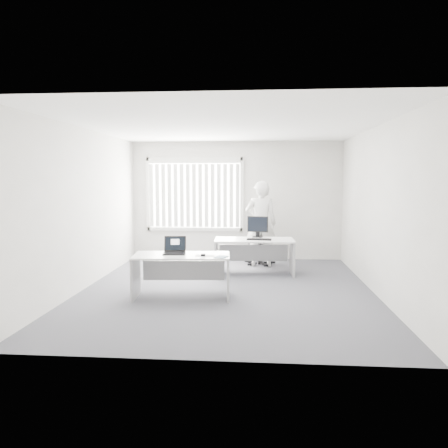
# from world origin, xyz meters

# --- Properties ---
(ground) EXTENTS (6.00, 6.00, 0.00)m
(ground) POSITION_xyz_m (0.00, 0.00, 0.00)
(ground) COLOR #56575E
(ground) RESTS_ON ground
(wall_back) EXTENTS (5.00, 0.02, 2.80)m
(wall_back) POSITION_xyz_m (0.00, 3.00, 1.40)
(wall_back) COLOR silver
(wall_back) RESTS_ON ground
(wall_front) EXTENTS (5.00, 0.02, 2.80)m
(wall_front) POSITION_xyz_m (0.00, -3.00, 1.40)
(wall_front) COLOR silver
(wall_front) RESTS_ON ground
(wall_left) EXTENTS (0.02, 6.00, 2.80)m
(wall_left) POSITION_xyz_m (-2.50, 0.00, 1.40)
(wall_left) COLOR silver
(wall_left) RESTS_ON ground
(wall_right) EXTENTS (0.02, 6.00, 2.80)m
(wall_right) POSITION_xyz_m (2.50, 0.00, 1.40)
(wall_right) COLOR silver
(wall_right) RESTS_ON ground
(ceiling) EXTENTS (5.00, 6.00, 0.02)m
(ceiling) POSITION_xyz_m (0.00, 0.00, 2.80)
(ceiling) COLOR white
(ceiling) RESTS_ON wall_back
(window) EXTENTS (2.32, 0.06, 1.76)m
(window) POSITION_xyz_m (-1.00, 2.96, 1.55)
(window) COLOR silver
(window) RESTS_ON wall_back
(blinds) EXTENTS (2.20, 0.10, 1.50)m
(blinds) POSITION_xyz_m (-1.00, 2.90, 1.52)
(blinds) COLOR silver
(blinds) RESTS_ON wall_back
(desk_near) EXTENTS (1.59, 0.84, 0.70)m
(desk_near) POSITION_xyz_m (-0.70, -0.55, 0.51)
(desk_near) COLOR white
(desk_near) RESTS_ON ground
(desk_far) EXTENTS (1.60, 0.80, 0.72)m
(desk_far) POSITION_xyz_m (0.45, 1.26, 0.52)
(desk_far) COLOR white
(desk_far) RESTS_ON ground
(office_chair) EXTENTS (0.68, 0.68, 1.03)m
(office_chair) POSITION_xyz_m (0.56, 2.35, 0.32)
(office_chair) COLOR black
(office_chair) RESTS_ON ground
(person) EXTENTS (0.70, 0.48, 1.88)m
(person) POSITION_xyz_m (0.59, 2.12, 0.94)
(person) COLOR silver
(person) RESTS_ON ground
(laptop) EXTENTS (0.39, 0.35, 0.28)m
(laptop) POSITION_xyz_m (-0.82, -0.52, 0.84)
(laptop) COLOR black
(laptop) RESTS_ON desk_near
(paper_sheet) EXTENTS (0.32, 0.24, 0.00)m
(paper_sheet) POSITION_xyz_m (-0.30, -0.64, 0.71)
(paper_sheet) COLOR silver
(paper_sheet) RESTS_ON desk_near
(mouse) EXTENTS (0.08, 0.12, 0.05)m
(mouse) POSITION_xyz_m (-0.33, -0.63, 0.73)
(mouse) COLOR silver
(mouse) RESTS_ON paper_sheet
(booklet) EXTENTS (0.23, 0.26, 0.01)m
(booklet) POSITION_xyz_m (-0.04, -0.73, 0.71)
(booklet) COLOR white
(booklet) RESTS_ON desk_near
(keyboard) EXTENTS (0.50, 0.21, 0.02)m
(keyboard) POSITION_xyz_m (0.56, 1.15, 0.73)
(keyboard) COLOR black
(keyboard) RESTS_ON desk_far
(monitor) EXTENTS (0.45, 0.23, 0.43)m
(monitor) POSITION_xyz_m (0.52, 1.54, 0.94)
(monitor) COLOR black
(monitor) RESTS_ON desk_far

